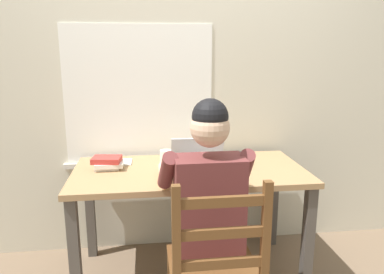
# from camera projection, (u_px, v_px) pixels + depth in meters

# --- Properties ---
(ground_plane) EXTENTS (8.00, 8.00, 0.00)m
(ground_plane) POSITION_uv_depth(u_px,v_px,m) (190.00, 272.00, 2.52)
(ground_plane) COLOR brown
(back_wall) EXTENTS (6.00, 0.08, 2.60)m
(back_wall) POSITION_uv_depth(u_px,v_px,m) (181.00, 75.00, 2.65)
(back_wall) COLOR beige
(back_wall) RESTS_ON ground
(desk) EXTENTS (1.46, 0.72, 0.73)m
(desk) POSITION_uv_depth(u_px,v_px,m) (189.00, 183.00, 2.37)
(desk) COLOR #9E7A51
(desk) RESTS_ON ground
(seated_person) EXTENTS (0.50, 0.60, 1.25)m
(seated_person) POSITION_uv_depth(u_px,v_px,m) (206.00, 202.00, 1.95)
(seated_person) COLOR brown
(seated_person) RESTS_ON ground
(wooden_chair) EXTENTS (0.42, 0.42, 0.95)m
(wooden_chair) POSITION_uv_depth(u_px,v_px,m) (215.00, 270.00, 1.73)
(wooden_chair) COLOR brown
(wooden_chair) RESTS_ON ground
(laptop) EXTENTS (0.33, 0.34, 0.21)m
(laptop) POSITION_uv_depth(u_px,v_px,m) (199.00, 166.00, 2.25)
(laptop) COLOR #ADAFB2
(laptop) RESTS_ON desk
(computer_mouse) EXTENTS (0.06, 0.10, 0.03)m
(computer_mouse) POSITION_uv_depth(u_px,v_px,m) (241.00, 171.00, 2.25)
(computer_mouse) COLOR black
(computer_mouse) RESTS_ON desk
(coffee_mug_white) EXTENTS (0.12, 0.08, 0.09)m
(coffee_mug_white) POSITION_uv_depth(u_px,v_px,m) (166.00, 157.00, 2.45)
(coffee_mug_white) COLOR silver
(coffee_mug_white) RESTS_ON desk
(coffee_mug_dark) EXTENTS (0.12, 0.08, 0.09)m
(coffee_mug_dark) POSITION_uv_depth(u_px,v_px,m) (239.00, 159.00, 2.41)
(coffee_mug_dark) COLOR black
(coffee_mug_dark) RESTS_ON desk
(book_stack_main) EXTENTS (0.20, 0.16, 0.08)m
(book_stack_main) POSITION_uv_depth(u_px,v_px,m) (108.00, 163.00, 2.34)
(book_stack_main) COLOR white
(book_stack_main) RESTS_ON desk
(paper_pile_near_laptop) EXTENTS (0.20, 0.15, 0.01)m
(paper_pile_near_laptop) POSITION_uv_depth(u_px,v_px,m) (117.00, 162.00, 2.48)
(paper_pile_near_laptop) COLOR white
(paper_pile_near_laptop) RESTS_ON desk
(paper_pile_back_corner) EXTENTS (0.22, 0.18, 0.01)m
(paper_pile_back_corner) POSITION_uv_depth(u_px,v_px,m) (229.00, 168.00, 2.35)
(paper_pile_back_corner) COLOR white
(paper_pile_back_corner) RESTS_ON desk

